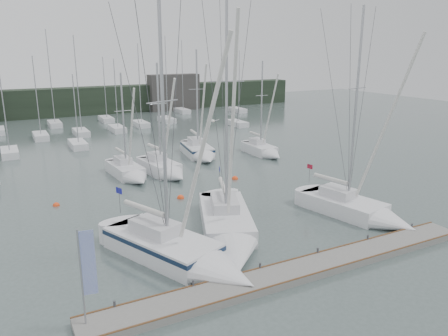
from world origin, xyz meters
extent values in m
plane|color=#4B5B57|center=(0.00, 0.00, 0.00)|extent=(160.00, 160.00, 0.00)
cube|color=slate|center=(0.00, -5.00, 0.20)|extent=(24.00, 2.00, 0.40)
cube|color=black|center=(0.00, 62.00, 2.50)|extent=(90.00, 4.00, 5.00)
cube|color=#3A3735|center=(18.00, 60.00, 3.50)|extent=(10.00, 3.00, 7.00)
cube|color=silver|center=(6.25, 44.53, 0.35)|extent=(1.80, 4.50, 0.90)
cylinder|color=#9C9EA4|center=(6.25, 44.03, 6.74)|extent=(0.12, 0.12, 11.88)
cube|color=silver|center=(27.73, 51.38, 0.35)|extent=(1.80, 4.50, 0.90)
cylinder|color=#9C9EA4|center=(27.73, 50.88, 6.19)|extent=(0.12, 0.12, 10.77)
cube|color=silver|center=(-3.45, 41.47, 0.35)|extent=(1.80, 4.50, 0.90)
cylinder|color=#9C9EA4|center=(-3.45, 40.97, 7.26)|extent=(0.12, 0.12, 12.92)
cube|color=silver|center=(20.12, 37.97, 0.35)|extent=(1.80, 4.50, 0.90)
cylinder|color=#9C9EA4|center=(20.12, 37.47, 4.98)|extent=(0.12, 0.12, 8.37)
cube|color=silver|center=(1.87, 42.03, 0.35)|extent=(1.80, 4.50, 0.90)
cylinder|color=#9C9EA4|center=(1.87, 41.53, 5.68)|extent=(0.12, 0.12, 9.76)
cube|color=silver|center=(-5.26, 33.41, 0.35)|extent=(1.80, 4.50, 0.90)
cylinder|color=#9C9EA4|center=(-5.26, 32.91, 4.92)|extent=(0.12, 0.12, 8.23)
cube|color=silver|center=(-5.82, 50.89, 0.35)|extent=(1.80, 4.50, 0.90)
cylinder|color=#9C9EA4|center=(-5.82, 50.39, 7.77)|extent=(0.12, 0.12, 13.93)
cube|color=silver|center=(2.53, 51.84, 0.35)|extent=(1.80, 4.50, 0.90)
cylinder|color=#9C9EA4|center=(2.53, 51.34, 5.72)|extent=(0.12, 0.12, 9.84)
cube|color=silver|center=(11.39, 46.60, 0.35)|extent=(1.80, 4.50, 0.90)
cylinder|color=#9C9EA4|center=(11.39, 46.10, 7.33)|extent=(0.12, 0.12, 13.06)
cube|color=silver|center=(-8.82, 41.28, 0.35)|extent=(1.80, 4.50, 0.90)
cylinder|color=#9C9EA4|center=(-8.82, 40.78, 5.94)|extent=(0.12, 0.12, 10.27)
cube|color=silver|center=(17.79, 55.32, 0.35)|extent=(1.80, 4.50, 0.90)
cylinder|color=#9C9EA4|center=(17.79, 54.82, 7.10)|extent=(0.12, 0.12, 12.60)
cube|color=silver|center=(-13.01, 32.51, 0.35)|extent=(1.80, 4.50, 0.90)
cylinder|color=#9C9EA4|center=(-13.01, 32.01, 5.56)|extent=(0.12, 0.12, 9.52)
cube|color=silver|center=(-5.98, 0.62, 0.49)|extent=(5.74, 7.99, 1.64)
cone|color=silver|center=(-3.97, -4.21, 0.49)|extent=(4.13, 4.12, 3.17)
cube|color=silver|center=(-6.19, 1.13, 1.69)|extent=(2.73, 3.38, 0.76)
cylinder|color=#9C9EA4|center=(-5.78, 0.14, 7.94)|extent=(0.20, 0.20, 13.27)
cylinder|color=silver|center=(-6.55, 1.98, 2.67)|extent=(1.66, 3.42, 0.31)
cube|color=#0F203A|center=(-5.98, 0.62, 1.04)|extent=(5.77, 8.01, 0.27)
cube|color=navy|center=(-7.48, 4.21, 3.27)|extent=(0.25, 0.55, 0.39)
cube|color=silver|center=(-0.52, 2.84, 0.45)|extent=(5.83, 8.42, 1.50)
cone|color=silver|center=(-2.56, -2.35, 0.45)|extent=(4.20, 4.28, 3.20)
cube|color=silver|center=(-0.34, 3.30, 1.55)|extent=(2.78, 3.55, 0.70)
cylinder|color=#9C9EA4|center=(-0.73, 2.32, 8.56)|extent=(0.18, 0.18, 14.72)
cylinder|color=silver|center=(0.05, 4.29, 2.45)|extent=(1.65, 3.65, 0.28)
cube|color=navy|center=(0.97, 6.65, 3.00)|extent=(0.22, 0.51, 0.36)
cube|color=silver|center=(8.57, 1.04, 0.44)|extent=(4.19, 6.70, 1.46)
cone|color=silver|center=(9.53, -3.29, 0.44)|extent=(3.42, 3.23, 2.92)
cube|color=silver|center=(8.46, 1.52, 1.51)|extent=(2.10, 2.77, 0.68)
cylinder|color=#9C9EA4|center=(8.66, 0.61, 7.98)|extent=(0.17, 0.17, 13.63)
cylinder|color=silver|center=(8.30, 2.26, 2.38)|extent=(0.92, 3.02, 0.27)
cube|color=maroon|center=(7.85, 4.27, 2.92)|extent=(0.13, 0.52, 0.35)
cube|color=silver|center=(-3.33, 18.53, 0.42)|extent=(2.73, 5.26, 1.39)
cone|color=silver|center=(-3.03, 14.91, 0.42)|extent=(2.49, 2.36, 2.31)
cube|color=silver|center=(-3.37, 18.99, 1.43)|extent=(1.44, 2.13, 0.65)
cylinder|color=#9C9EA4|center=(-3.30, 18.17, 5.49)|extent=(0.17, 0.17, 8.75)
cylinder|color=silver|center=(-3.41, 19.54, 2.27)|extent=(0.46, 2.50, 0.26)
cube|color=silver|center=(-0.09, 17.77, 0.46)|extent=(3.16, 5.24, 1.54)
cone|color=silver|center=(0.42, 14.29, 0.46)|extent=(2.75, 2.45, 2.47)
cube|color=silver|center=(-0.17, 18.28, 1.59)|extent=(1.63, 2.15, 0.72)
cylinder|color=#9C9EA4|center=(-0.04, 17.43, 5.98)|extent=(0.19, 0.19, 9.49)
cylinder|color=silver|center=(-0.23, 18.75, 2.52)|extent=(0.63, 2.43, 0.29)
cube|color=silver|center=(6.32, 22.91, 0.46)|extent=(3.46, 6.02, 1.52)
cone|color=silver|center=(5.72, 18.89, 0.46)|extent=(2.98, 2.80, 2.64)
cube|color=silver|center=(6.40, 23.41, 1.58)|extent=(1.78, 2.47, 0.71)
cylinder|color=#9C9EA4|center=(6.26, 22.50, 6.55)|extent=(0.18, 0.18, 10.67)
cylinder|color=silver|center=(6.49, 24.03, 2.49)|extent=(0.70, 2.79, 0.28)
cube|color=#0F203A|center=(6.32, 22.91, 0.97)|extent=(3.48, 6.04, 0.25)
cube|color=silver|center=(13.13, 20.23, 0.41)|extent=(2.30, 4.67, 1.35)
cone|color=silver|center=(13.11, 16.91, 0.41)|extent=(2.27, 2.01, 2.26)
cube|color=silver|center=(13.14, 20.68, 1.40)|extent=(1.26, 1.87, 0.63)
cylinder|color=#9C9EA4|center=(13.13, 19.90, 5.87)|extent=(0.16, 0.16, 9.57)
cylinder|color=silver|center=(13.14, 21.16, 2.21)|extent=(0.27, 2.28, 0.25)
sphere|color=#F84416|center=(-1.10, 9.74, 0.00)|extent=(0.59, 0.59, 0.59)
sphere|color=#F84416|center=(5.56, 12.44, 0.00)|extent=(0.61, 0.61, 0.61)
sphere|color=#F84416|center=(-10.50, 12.65, 0.00)|extent=(0.53, 0.53, 0.53)
cylinder|color=#9C9EA4|center=(-11.44, -4.75, 2.63)|extent=(0.09, 0.09, 4.46)
cube|color=#1B37AC|center=(-11.11, -4.80, 3.27)|extent=(0.59, 0.12, 2.98)
ellipsoid|color=white|center=(-1.98, 1.78, 7.70)|extent=(0.21, 0.40, 0.18)
cube|color=gray|center=(-2.22, 1.79, 7.71)|extent=(0.40, 0.14, 0.10)
cube|color=gray|center=(-1.73, 1.77, 7.71)|extent=(0.40, 0.14, 0.10)
camera|label=1|loc=(-13.77, -22.28, 12.07)|focal=35.00mm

